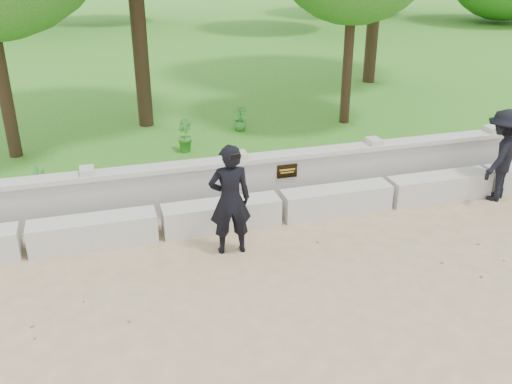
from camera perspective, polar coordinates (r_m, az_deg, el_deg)
ground at (r=8.01m, az=6.84°, el=-8.70°), size 80.00×80.00×0.00m
lawn at (r=20.75m, az=-8.52°, el=12.34°), size 40.00×22.00×0.25m
concrete_bench at (r=9.44m, az=2.47°, el=-1.55°), size 11.90×0.45×0.45m
parapet_wall at (r=9.95m, az=1.21°, el=1.38°), size 12.50×0.35×0.90m
man_main at (r=8.24m, az=-2.62°, el=-0.79°), size 0.64×0.58×1.69m
visitor_mid at (r=10.86m, az=23.27°, el=3.38°), size 1.22×1.11×1.64m
shrub_a at (r=10.20m, az=-20.70°, el=0.92°), size 0.34×0.39×0.62m
shrub_b at (r=11.83m, az=-7.18°, el=5.64°), size 0.37×0.42×0.68m
shrub_d at (r=13.06m, az=-1.61°, el=7.34°), size 0.42×0.42×0.56m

